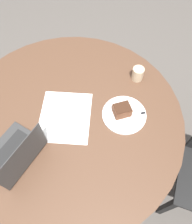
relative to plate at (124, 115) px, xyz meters
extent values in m
plane|color=#4C4742|center=(-0.10, -0.31, -0.76)|extent=(12.00, 12.00, 0.00)
cylinder|color=#4C3323|center=(-0.10, -0.31, -0.75)|extent=(0.50, 0.50, 0.02)
cylinder|color=#4C3323|center=(-0.10, -0.31, -0.39)|extent=(0.10, 0.10, 0.71)
cylinder|color=#4C3323|center=(-0.10, -0.31, -0.02)|extent=(1.36, 1.36, 0.03)
cube|color=black|center=(0.52, 0.16, -0.54)|extent=(0.05, 0.05, 0.44)
cube|color=black|center=(0.22, 0.40, -0.54)|extent=(0.05, 0.05, 0.44)
cube|color=white|center=(-0.10, -0.33, 0.00)|extent=(0.43, 0.40, 0.00)
cylinder|color=white|center=(0.00, 0.00, 0.00)|extent=(0.26, 0.26, 0.01)
cube|color=brown|center=(-0.01, -0.01, 0.04)|extent=(0.08, 0.10, 0.06)
cube|color=#351E13|center=(-0.01, -0.01, 0.07)|extent=(0.08, 0.09, 0.00)
cube|color=silver|center=(0.02, 0.04, 0.01)|extent=(0.04, 0.17, 0.00)
cube|color=silver|center=(0.03, 0.11, 0.01)|extent=(0.03, 0.03, 0.00)
cylinder|color=#C6AD89|center=(-0.23, 0.19, 0.04)|extent=(0.07, 0.07, 0.09)
cube|color=#2D2D2D|center=(0.03, -0.65, 0.00)|extent=(0.37, 0.38, 0.02)
cube|color=black|center=(0.03, -0.65, 0.01)|extent=(0.26, 0.27, 0.00)
cube|color=#2D2D2D|center=(0.12, -0.58, 0.12)|extent=(0.19, 0.23, 0.22)
cube|color=black|center=(0.12, -0.58, 0.12)|extent=(0.18, 0.22, 0.20)
camera|label=1|loc=(0.55, -0.36, 1.11)|focal=35.00mm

